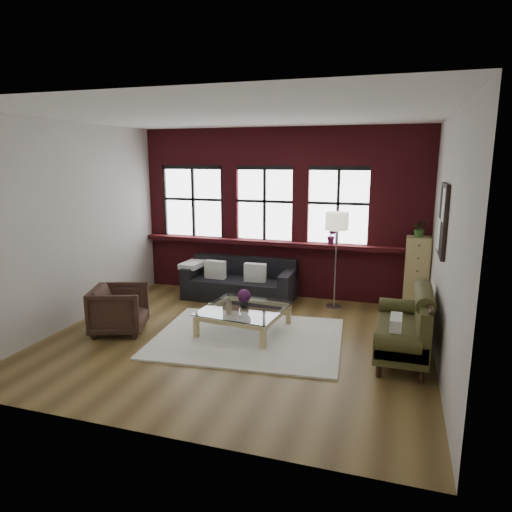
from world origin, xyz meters
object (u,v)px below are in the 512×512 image
(armchair, at_px, (119,309))
(vase, at_px, (244,303))
(coffee_table, at_px, (244,320))
(dark_sofa, at_px, (239,280))
(drawer_chest, at_px, (416,274))
(vintage_settee, at_px, (402,325))
(floor_lamp, at_px, (336,257))

(armchair, distance_m, vase, 1.92)
(vase, bearing_deg, coffee_table, 180.00)
(dark_sofa, bearing_deg, drawer_chest, 5.25)
(vintage_settee, height_order, vase, vintage_settee)
(dark_sofa, xyz_separation_m, floor_lamp, (1.80, 0.03, 0.56))
(vintage_settee, height_order, coffee_table, vintage_settee)
(armchair, height_order, coffee_table, armchair)
(armchair, bearing_deg, vintage_settee, -104.47)
(vase, xyz_separation_m, floor_lamp, (1.16, 1.61, 0.47))
(dark_sofa, distance_m, coffee_table, 1.71)
(coffee_table, bearing_deg, dark_sofa, 112.04)
(dark_sofa, relative_size, floor_lamp, 1.12)
(armchair, xyz_separation_m, floor_lamp, (2.99, 2.19, 0.57))
(dark_sofa, distance_m, vintage_settee, 3.44)
(coffee_table, bearing_deg, vase, 0.00)
(armchair, height_order, floor_lamp, floor_lamp)
(vintage_settee, distance_m, coffee_table, 2.32)
(drawer_chest, distance_m, floor_lamp, 1.43)
(vase, relative_size, floor_lamp, 0.08)
(armchair, distance_m, coffee_table, 1.93)
(vase, distance_m, floor_lamp, 2.04)
(vintage_settee, xyz_separation_m, vase, (-2.30, 0.21, 0.02))
(vintage_settee, bearing_deg, vase, 174.87)
(vintage_settee, relative_size, armchair, 2.10)
(floor_lamp, bearing_deg, drawer_chest, 10.61)
(vintage_settee, relative_size, vase, 11.00)
(armchair, xyz_separation_m, vase, (1.83, 0.57, 0.10))
(dark_sofa, xyz_separation_m, drawer_chest, (3.17, 0.29, 0.28))
(floor_lamp, bearing_deg, vase, -125.62)
(coffee_table, xyz_separation_m, vase, (0.00, 0.00, 0.27))
(armchair, relative_size, vase, 5.23)
(drawer_chest, bearing_deg, coffee_table, -143.53)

